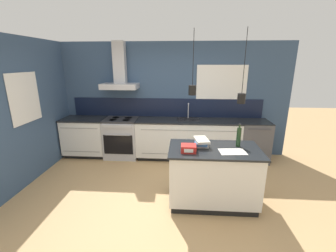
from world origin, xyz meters
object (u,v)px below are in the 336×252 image
Objects in this scene: dishwasher at (253,141)px; book_stack at (201,142)px; oven_range at (122,138)px; bottle_on_island at (239,137)px; red_supply_box at (189,148)px.

book_stack is at bearing -129.19° from dishwasher.
dishwasher is 2.12m from book_stack.
oven_range is 3.01m from dishwasher.
dishwasher is at bearing 0.08° from oven_range.
bottle_on_island is 0.82m from red_supply_box.
red_supply_box is at bearing -50.62° from oven_range.
bottle_on_island is 1.66× the size of red_supply_box.
bottle_on_island is at bearing -34.55° from oven_range.
bottle_on_island reaches higher than dishwasher.
book_stack is at bearing -42.83° from oven_range.
dishwasher is at bearing 64.94° from bottle_on_island.
red_supply_box is at bearing -160.44° from bottle_on_island.
book_stack is at bearing -177.87° from bottle_on_island.
red_supply_box is at bearing -129.15° from dishwasher.
red_supply_box is (1.51, -1.84, 0.51)m from oven_range.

